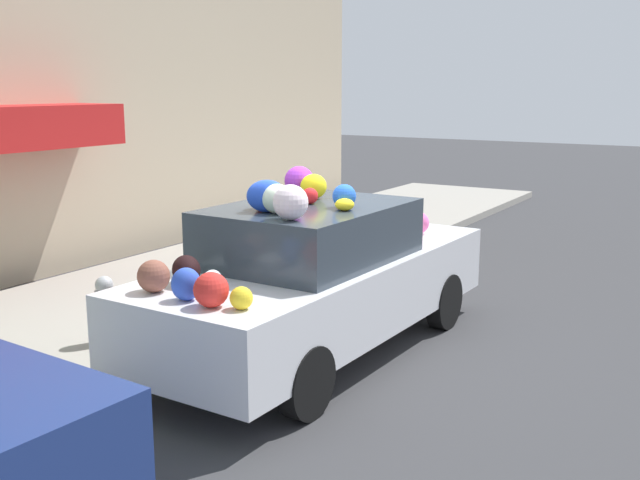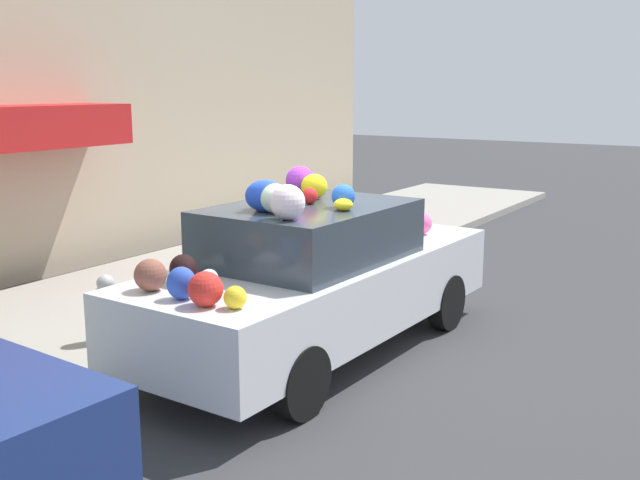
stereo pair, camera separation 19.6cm
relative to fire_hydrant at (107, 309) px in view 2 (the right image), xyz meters
name	(u,v)px [view 2 (the right image)]	position (x,y,z in m)	size (l,w,h in m)	color
ground_plane	(311,349)	(1.25, -1.65, -0.48)	(60.00, 60.00, 0.00)	#38383A
sidewalk_curb	(129,302)	(1.25, 1.05, -0.41)	(24.00, 3.20, 0.14)	#9E998E
building_facade	(4,116)	(1.25, 3.27, 1.82)	(18.00, 1.20, 4.62)	#C6B293
fire_hydrant	(107,309)	(0.00, 0.00, 0.00)	(0.20, 0.20, 0.70)	#B2B2B7
art_car	(317,276)	(1.19, -1.77, 0.33)	(4.55, 1.80, 1.87)	silver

